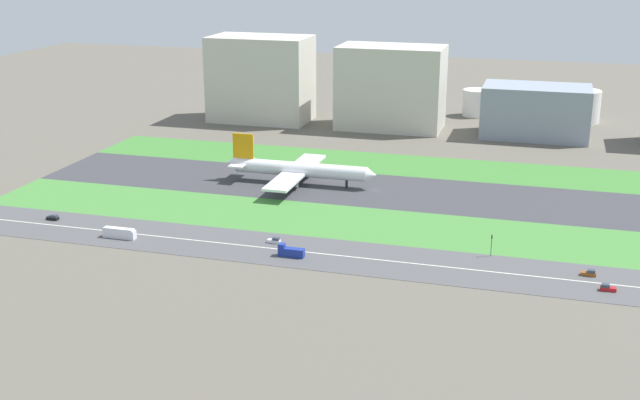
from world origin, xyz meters
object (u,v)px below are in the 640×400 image
object	(u,v)px
truck_0	(291,252)
car_3	(53,218)
traffic_light	(491,244)
car_2	(275,241)
car_1	(589,273)
car_0	(607,288)
terminal_building	(261,79)
airliner	(297,169)
hangar_building	(391,88)
fuel_tank_west	(477,103)
fuel_tank_centre	(529,108)
office_tower	(535,112)
bus_0	(119,233)
fuel_tank_east	(580,106)

from	to	relation	value
truck_0	car_3	distance (m)	93.89
truck_0	traffic_light	distance (m)	63.99
car_2	car_1	bearing A→B (deg)	0.00
car_0	terminal_building	bearing A→B (deg)	-47.57
airliner	hangar_building	xyz separation A→B (m)	(16.24, 114.00, 15.65)
truck_0	car_0	bearing A→B (deg)	-180.00
car_0	fuel_tank_west	bearing A→B (deg)	-75.59
car_3	airliner	bearing A→B (deg)	43.91
airliner	fuel_tank_centre	distance (m)	181.30
terminal_building	office_tower	xyz separation A→B (m)	(148.31, 0.00, -10.07)
truck_0	office_tower	distance (m)	204.24
car_3	office_tower	world-z (taller)	office_tower
bus_0	car_2	bearing A→B (deg)	-169.12
truck_0	hangar_building	world-z (taller)	hangar_building
truck_0	traffic_light	world-z (taller)	traffic_light
car_1	terminal_building	distance (m)	250.54
airliner	car_0	bearing A→B (deg)	-33.34
airliner	truck_0	world-z (taller)	airliner
car_2	traffic_light	xyz separation A→B (m)	(70.24, 7.99, 3.37)
bus_0	car_3	world-z (taller)	bus_0
car_2	fuel_tank_east	size ratio (longest dim) A/B	0.20
truck_0	terminal_building	size ratio (longest dim) A/B	0.15
car_3	fuel_tank_west	world-z (taller)	fuel_tank_west
bus_0	car_3	distance (m)	33.94
terminal_building	fuel_tank_centre	world-z (taller)	terminal_building
car_3	fuel_tank_centre	xyz separation A→B (m)	(157.74, 227.00, 5.29)
airliner	car_0	xyz separation A→B (m)	(118.57, -78.00, -5.31)
car_1	fuel_tank_west	xyz separation A→B (m)	(-56.13, 227.00, 6.66)
airliner	bus_0	xyz separation A→B (m)	(-38.22, -78.00, -4.41)
bus_0	traffic_light	world-z (taller)	traffic_light
hangar_building	traffic_light	bearing A→B (deg)	-68.71
bus_0	fuel_tank_west	size ratio (longest dim) A/B	0.72
truck_0	car_1	bearing A→B (deg)	-173.74
car_0	hangar_building	world-z (taller)	hangar_building
car_1	hangar_building	bearing A→B (deg)	118.20
hangar_building	fuel_tank_west	distance (m)	62.82
fuel_tank_west	traffic_light	bearing A→B (deg)	-83.13
car_1	office_tower	xyz separation A→B (m)	(-22.42, 182.00, 12.26)
airliner	terminal_building	xyz separation A→B (m)	(-56.91, 114.00, 17.03)
hangar_building	fuel_tank_west	xyz separation A→B (m)	(41.44, 45.00, -14.30)
car_3	office_tower	xyz separation A→B (m)	(162.03, 182.00, 12.26)
truck_0	fuel_tank_west	distance (m)	239.64
hangar_building	fuel_tank_centre	world-z (taller)	hangar_building
office_tower	fuel_tank_east	distance (m)	50.70
car_1	hangar_building	size ratio (longest dim) A/B	0.08
car_1	hangar_building	xyz separation A→B (m)	(-97.57, 182.00, 20.96)
truck_0	office_tower	xyz separation A→B (m)	(68.68, 192.00, 11.51)
airliner	truck_0	bearing A→B (deg)	-73.76
bus_0	car_3	bearing A→B (deg)	-17.14
car_2	office_tower	bearing A→B (deg)	66.92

